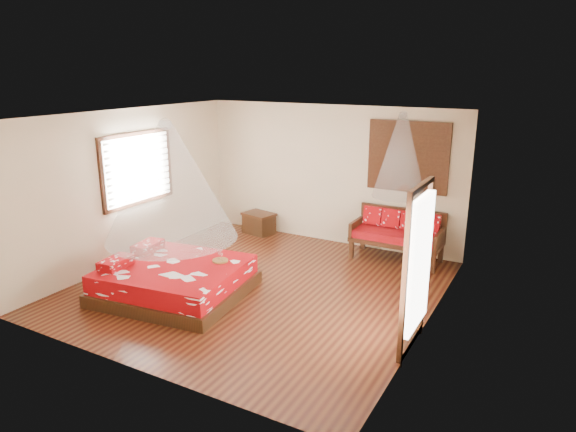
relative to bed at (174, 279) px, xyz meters
The scene contains 10 objects.
room 1.77m from the bed, 40.59° to the left, with size 5.54×5.54×2.84m.
bed is the anchor object (origin of this frame).
daybed 4.19m from the bed, 51.12° to the left, with size 1.66×0.74×0.94m.
storage_chest 3.36m from the bed, 98.47° to the left, with size 0.75×0.61×0.46m.
shutter_panel 4.74m from the bed, 53.88° to the left, with size 1.52×0.06×1.32m.
window_left 2.47m from the bed, 147.49° to the left, with size 0.10×1.74×1.34m.
glazed_door 3.84m from the bed, ahead, with size 0.08×1.02×2.16m.
wine_tray 0.80m from the bed, 40.48° to the left, with size 0.25×0.25×0.21m.
mosquito_net_main 1.60m from the bed, ahead, with size 2.01×2.01×1.80m, color silver.
mosquito_net_daybed 4.44m from the bed, 50.01° to the left, with size 0.95×0.95×1.50m, color silver.
Camera 1 is at (4.21, -6.60, 3.49)m, focal length 32.00 mm.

